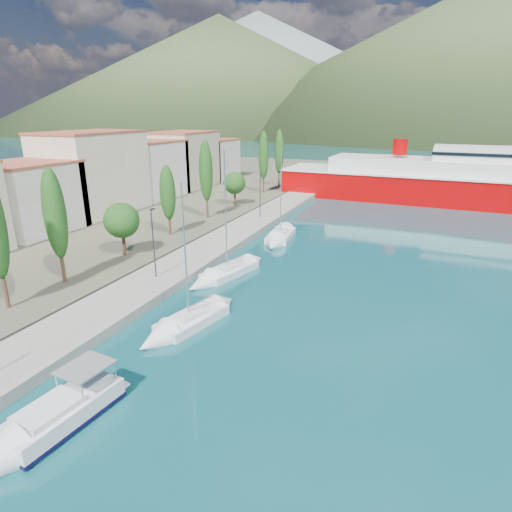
% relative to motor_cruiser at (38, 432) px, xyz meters
% --- Properties ---
extents(ground, '(1400.00, 1400.00, 0.00)m').
position_rel_motor_cruiser_xyz_m(ground, '(2.95, 125.20, -0.49)').
color(ground, '#124E56').
extents(quay, '(5.00, 88.00, 0.80)m').
position_rel_motor_cruiser_xyz_m(quay, '(-6.05, 31.20, -0.09)').
color(quay, gray).
rests_on(quay, ground).
extents(land_strip, '(70.00, 148.00, 0.70)m').
position_rel_motor_cruiser_xyz_m(land_strip, '(-44.05, 41.20, -0.14)').
color(land_strip, '#565644').
rests_on(land_strip, ground).
extents(town_buildings, '(9.20, 69.20, 11.30)m').
position_rel_motor_cruiser_xyz_m(town_buildings, '(-29.05, 42.11, 5.07)').
color(town_buildings, beige).
rests_on(town_buildings, land_strip).
extents(tree_row, '(3.52, 61.43, 10.67)m').
position_rel_motor_cruiser_xyz_m(tree_row, '(-12.69, 36.28, 5.43)').
color(tree_row, '#47301E').
rests_on(tree_row, land_strip).
extents(lamp_posts, '(0.15, 44.20, 6.06)m').
position_rel_motor_cruiser_xyz_m(lamp_posts, '(-6.05, 19.62, 3.59)').
color(lamp_posts, '#2D2D33').
rests_on(lamp_posts, quay).
extents(motor_cruiser, '(3.12, 8.32, 3.00)m').
position_rel_motor_cruiser_xyz_m(motor_cruiser, '(0.00, 0.00, 0.00)').
color(motor_cruiser, black).
rests_on(motor_cruiser, ground).
extents(sailboat_near, '(3.95, 8.09, 11.17)m').
position_rel_motor_cruiser_xyz_m(sailboat_near, '(0.20, 11.02, -0.19)').
color(sailboat_near, silver).
rests_on(sailboat_near, ground).
extents(sailboat_mid, '(4.25, 8.86, 12.33)m').
position_rel_motor_cruiser_xyz_m(sailboat_mid, '(-1.74, 20.81, -0.19)').
color(sailboat_mid, silver).
rests_on(sailboat_mid, ground).
extents(sailboat_far, '(3.37, 8.15, 11.64)m').
position_rel_motor_cruiser_xyz_m(sailboat_far, '(-0.55, 33.91, -0.17)').
color(sailboat_far, silver).
rests_on(sailboat_far, ground).
extents(ferry, '(53.88, 12.68, 10.65)m').
position_rel_motor_cruiser_xyz_m(ferry, '(17.01, 66.86, 2.75)').
color(ferry, '#A20103').
rests_on(ferry, ground).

